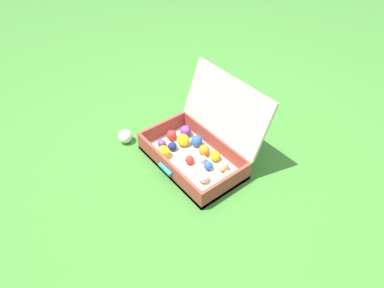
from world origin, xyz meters
TOP-DOWN VIEW (x-y plane):
  - ground_plane at (0.00, 0.00)m, footprint 16.00×16.00m
  - open_suitcase at (-0.11, 0.04)m, footprint 0.62×0.53m
  - stray_ball_on_grass at (-0.52, -0.24)m, footprint 0.09×0.09m

SIDE VIEW (x-z plane):
  - ground_plane at x=0.00m, z-range 0.00..0.00m
  - stray_ball_on_grass at x=-0.52m, z-range 0.00..0.09m
  - open_suitcase at x=-0.11m, z-range -0.13..0.34m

